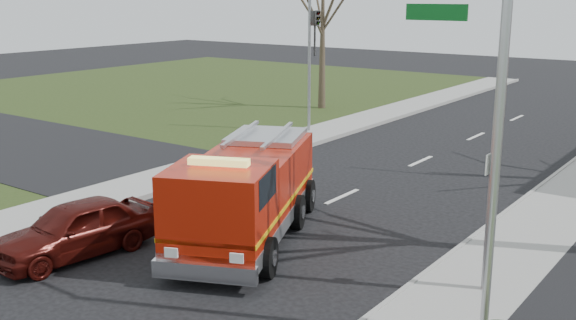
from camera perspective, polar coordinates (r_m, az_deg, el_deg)
The scene contains 9 objects.
ground at distance 17.82m, azimuth -5.67°, elevation -7.69°, with size 120.00×120.00×0.00m, color black.
sidewalk_right at distance 14.73m, azimuth 13.13°, elevation -12.49°, with size 2.40×80.00×0.15m, color gray.
sidewalk_left at distance 22.20m, azimuth -17.75°, elevation -3.71°, with size 2.40×80.00×0.15m, color gray.
bare_tree_left at distance 38.60m, azimuth 2.96°, elevation 12.43°, with size 4.50×4.50×9.00m.
traffic_signal_mast at distance 15.12m, azimuth 12.89°, elevation 6.61°, with size 5.29×0.18×6.80m.
streetlight_pole at distance 12.61m, azimuth 17.27°, elevation 4.23°, with size 1.48×0.16×8.40m.
utility_pole_far at distance 31.97m, azimuth 1.82°, elevation 8.43°, with size 0.14×0.14×7.00m, color gray.
fire_engine at distance 18.14m, azimuth -3.60°, elevation -2.98°, with size 4.99×7.37×2.82m.
parked_car_maroon at distance 18.04m, azimuth -17.56°, elevation -5.56°, with size 1.71×4.26×1.45m, color #450E0B.
Camera 1 is at (11.12, -12.30, 6.53)m, focal length 42.00 mm.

